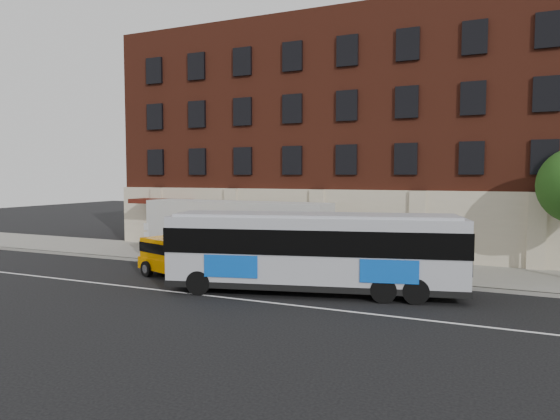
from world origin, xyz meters
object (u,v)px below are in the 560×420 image
at_px(sign_pole, 147,237).
at_px(city_bus, 314,249).
at_px(yellow_suv, 178,255).
at_px(shipping_container, 236,234).

height_order(sign_pole, city_bus, city_bus).
distance_m(sign_pole, yellow_suv, 5.25).
xyz_separation_m(sign_pole, yellow_suv, (4.28, -3.01, -0.36)).
relative_size(city_bus, shipping_container, 1.17).
bearing_deg(city_bus, sign_pole, 163.36).
relative_size(sign_pole, city_bus, 0.20).
relative_size(sign_pole, yellow_suv, 0.49).
height_order(city_bus, yellow_suv, city_bus).
height_order(yellow_suv, shipping_container, shipping_container).
bearing_deg(shipping_container, yellow_suv, -107.27).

